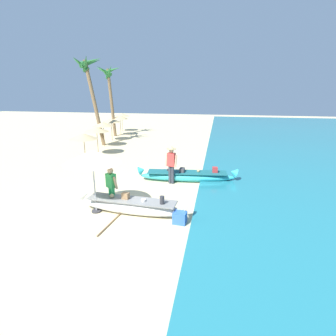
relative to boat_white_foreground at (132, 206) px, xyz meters
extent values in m
plane|color=beige|center=(-0.98, 0.24, -0.30)|extent=(80.00, 80.00, 0.00)
ellipsoid|color=white|center=(0.00, 0.00, -0.04)|extent=(3.89, 0.96, 0.52)
cone|color=white|center=(-1.88, 0.14, 0.27)|extent=(0.43, 0.44, 0.48)
cone|color=white|center=(1.87, -0.14, 0.27)|extent=(0.43, 0.44, 0.48)
cube|color=gray|center=(0.00, 0.00, 0.22)|extent=(3.28, 0.93, 0.04)
cylinder|color=#2D2D33|center=(1.14, -0.15, 0.37)|extent=(0.16, 0.16, 0.30)
cylinder|color=silver|center=(0.45, -0.06, 0.27)|extent=(0.17, 0.17, 0.10)
cube|color=#9E754C|center=(-0.24, 0.04, 0.34)|extent=(0.26, 0.23, 0.25)
sphere|color=tan|center=(-0.76, 0.05, 0.30)|extent=(0.17, 0.17, 0.17)
ellipsoid|color=#33B2BC|center=(1.53, 3.90, -0.07)|extent=(4.60, 1.22, 0.45)
cone|color=#33B2BC|center=(-0.68, 3.67, 0.20)|extent=(0.46, 0.49, 0.51)
cone|color=#33B2BC|center=(3.74, 4.14, 0.20)|extent=(0.46, 0.49, 0.51)
cube|color=#1C6267|center=(1.53, 3.90, 0.15)|extent=(3.88, 1.16, 0.04)
cube|color=#B73333|center=(2.86, 4.07, 0.29)|extent=(0.27, 0.26, 0.28)
sphere|color=tan|center=(2.07, 3.98, 0.23)|extent=(0.15, 0.15, 0.15)
cube|color=#424247|center=(1.29, 3.81, 0.26)|extent=(0.24, 0.31, 0.23)
cylinder|color=#2D2D33|center=(0.62, 3.93, 0.20)|extent=(0.18, 0.18, 0.10)
cylinder|color=#333842|center=(0.90, 3.41, 0.13)|extent=(0.14, 0.14, 0.86)
cylinder|color=#333842|center=(0.77, 3.44, 0.13)|extent=(0.14, 0.14, 0.86)
cube|color=#DB3D38|center=(0.83, 3.42, 0.88)|extent=(0.40, 0.30, 0.63)
cylinder|color=tan|center=(1.05, 3.35, 0.83)|extent=(0.14, 0.22, 0.57)
cylinder|color=tan|center=(0.61, 3.46, 0.83)|extent=(0.14, 0.22, 0.57)
sphere|color=tan|center=(0.83, 3.42, 1.31)|extent=(0.22, 0.22, 0.22)
cylinder|color=tan|center=(0.83, 3.42, 1.39)|extent=(0.44, 0.44, 0.02)
cone|color=tan|center=(0.83, 3.42, 1.46)|extent=(0.26, 0.26, 0.12)
cylinder|color=green|center=(-0.94, 0.34, 0.12)|extent=(0.14, 0.14, 0.84)
cylinder|color=green|center=(-0.81, 0.27, 0.12)|extent=(0.14, 0.14, 0.84)
cube|color=green|center=(-0.87, 0.30, 0.80)|extent=(0.42, 0.37, 0.53)
cylinder|color=tan|center=(-1.07, 0.43, 0.75)|extent=(0.17, 0.21, 0.48)
cylinder|color=tan|center=(-0.66, 0.21, 0.75)|extent=(0.17, 0.21, 0.48)
sphere|color=tan|center=(-0.87, 0.30, 1.18)|extent=(0.22, 0.22, 0.22)
cylinder|color=#B7B7BC|center=(-1.33, -0.11, 0.84)|extent=(0.05, 0.05, 2.28)
cone|color=silver|center=(-1.33, -0.11, 1.78)|extent=(1.98, 1.98, 0.44)
cylinder|color=#333338|center=(-1.33, -0.11, -0.27)|extent=(0.36, 0.36, 0.06)
cylinder|color=#8E6B47|center=(-4.63, 5.51, 0.65)|extent=(0.04, 0.04, 1.90)
cone|color=tan|center=(-4.63, 5.51, 1.45)|extent=(1.60, 1.60, 0.32)
cylinder|color=#8E6B47|center=(-5.11, 8.24, 0.65)|extent=(0.04, 0.04, 1.90)
cone|color=tan|center=(-5.11, 8.24, 1.45)|extent=(1.60, 1.60, 0.32)
cylinder|color=#8E6B47|center=(-5.84, 10.92, 0.65)|extent=(0.04, 0.04, 1.90)
cone|color=tan|center=(-5.84, 10.92, 1.45)|extent=(1.60, 1.60, 0.32)
cylinder|color=#8E6B47|center=(-6.21, 13.46, 0.65)|extent=(0.04, 0.04, 1.90)
cone|color=tan|center=(-6.21, 13.46, 1.45)|extent=(1.60, 1.60, 0.32)
cylinder|color=#8E6B47|center=(-6.46, 16.26, 0.65)|extent=(0.04, 0.04, 1.90)
cone|color=tan|center=(-6.46, 16.26, 1.45)|extent=(1.60, 1.60, 0.32)
cylinder|color=#8E6B47|center=(-7.20, 18.76, 0.65)|extent=(0.04, 0.04, 1.90)
cone|color=tan|center=(-7.20, 18.76, 1.45)|extent=(1.60, 1.60, 0.32)
cylinder|color=brown|center=(-6.65, 11.44, 2.92)|extent=(1.34, 0.28, 6.49)
cone|color=#23602D|center=(-6.71, 11.41, 6.04)|extent=(1.79, 0.46, 0.72)
cone|color=#23602D|center=(-6.94, 11.93, 5.98)|extent=(1.21, 1.95, 0.92)
cone|color=#23602D|center=(-7.39, 11.92, 6.03)|extent=(1.09, 1.93, 0.74)
cone|color=#23602D|center=(-7.59, 11.47, 5.85)|extent=(1.45, 0.48, 1.15)
cone|color=#23602D|center=(-7.37, 11.10, 5.87)|extent=(0.98, 1.37, 1.11)
cone|color=#23602D|center=(-6.89, 10.97, 5.86)|extent=(1.34, 1.84, 1.22)
cylinder|color=brown|center=(-7.03, 15.77, 2.76)|extent=(0.64, 0.28, 6.13)
cone|color=#287033|center=(-6.78, 15.73, 5.72)|extent=(1.64, 0.50, 0.71)
cone|color=#287033|center=(-7.03, 16.14, 5.68)|extent=(0.99, 1.54, 0.81)
cone|color=#287033|center=(-7.38, 16.13, 5.55)|extent=(0.91, 1.42, 1.10)
cone|color=#287033|center=(-7.63, 15.80, 5.62)|extent=(1.58, 0.48, 0.96)
cone|color=#287033|center=(-7.39, 15.34, 5.63)|extent=(0.99, 1.70, 0.96)
cone|color=#287033|center=(-6.90, 15.35, 5.52)|extent=(1.37, 1.68, 1.24)
cube|color=blue|center=(1.80, -0.41, -0.10)|extent=(0.47, 0.41, 0.40)
cylinder|color=#8E6B47|center=(-0.46, -0.86, -0.27)|extent=(0.22, 1.79, 0.05)
ellipsoid|color=#2D60B7|center=(-0.38, 0.03, -0.27)|extent=(0.38, 0.23, 0.03)
camera|label=1|loc=(2.90, -8.37, 4.02)|focal=28.40mm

